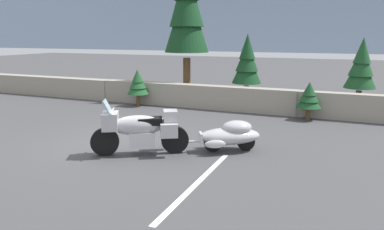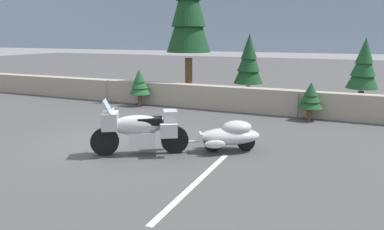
{
  "view_description": "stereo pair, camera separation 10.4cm",
  "coord_description": "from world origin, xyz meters",
  "px_view_note": "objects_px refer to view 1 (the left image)",
  "views": [
    {
      "loc": [
        5.47,
        -7.56,
        2.77
      ],
      "look_at": [
        2.05,
        0.52,
        0.85
      ],
      "focal_mm": 33.92,
      "sensor_mm": 36.0,
      "label": 1
    },
    {
      "loc": [
        5.57,
        -7.52,
        2.77
      ],
      "look_at": [
        2.05,
        0.52,
        0.85
      ],
      "focal_mm": 33.92,
      "sensor_mm": 36.0,
      "label": 2
    }
  ],
  "objects_px": {
    "pine_tree_tall": "(187,6)",
    "touring_motorcycle": "(140,129)",
    "pine_tree_secondary": "(361,66)",
    "pine_tree_far_right": "(247,61)",
    "car_shaped_trailer": "(230,135)"
  },
  "relations": [
    {
      "from": "pine_tree_tall",
      "to": "car_shaped_trailer",
      "type": "bearing_deg",
      "value": -57.91
    },
    {
      "from": "pine_tree_tall",
      "to": "pine_tree_secondary",
      "type": "xyz_separation_m",
      "value": [
        6.83,
        0.23,
        -2.29
      ]
    },
    {
      "from": "pine_tree_tall",
      "to": "pine_tree_secondary",
      "type": "distance_m",
      "value": 7.21
    },
    {
      "from": "touring_motorcycle",
      "to": "pine_tree_tall",
      "type": "height_order",
      "value": "pine_tree_tall"
    },
    {
      "from": "touring_motorcycle",
      "to": "car_shaped_trailer",
      "type": "relative_size",
      "value": 0.99
    },
    {
      "from": "pine_tree_far_right",
      "to": "pine_tree_tall",
      "type": "bearing_deg",
      "value": 173.1
    },
    {
      "from": "pine_tree_secondary",
      "to": "pine_tree_far_right",
      "type": "height_order",
      "value": "pine_tree_far_right"
    },
    {
      "from": "pine_tree_tall",
      "to": "pine_tree_secondary",
      "type": "relative_size",
      "value": 2.34
    },
    {
      "from": "pine_tree_far_right",
      "to": "pine_tree_secondary",
      "type": "bearing_deg",
      "value": 7.71
    },
    {
      "from": "car_shaped_trailer",
      "to": "touring_motorcycle",
      "type": "bearing_deg",
      "value": -150.46
    },
    {
      "from": "touring_motorcycle",
      "to": "pine_tree_far_right",
      "type": "xyz_separation_m",
      "value": [
        0.78,
        6.88,
        1.17
      ]
    },
    {
      "from": "pine_tree_tall",
      "to": "touring_motorcycle",
      "type": "bearing_deg",
      "value": -74.85
    },
    {
      "from": "touring_motorcycle",
      "to": "pine_tree_secondary",
      "type": "xyz_separation_m",
      "value": [
        4.88,
        7.44,
        1.09
      ]
    },
    {
      "from": "pine_tree_far_right",
      "to": "car_shaped_trailer",
      "type": "bearing_deg",
      "value": -79.07
    },
    {
      "from": "car_shaped_trailer",
      "to": "pine_tree_far_right",
      "type": "xyz_separation_m",
      "value": [
        -1.12,
        5.81,
        1.38
      ]
    }
  ]
}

